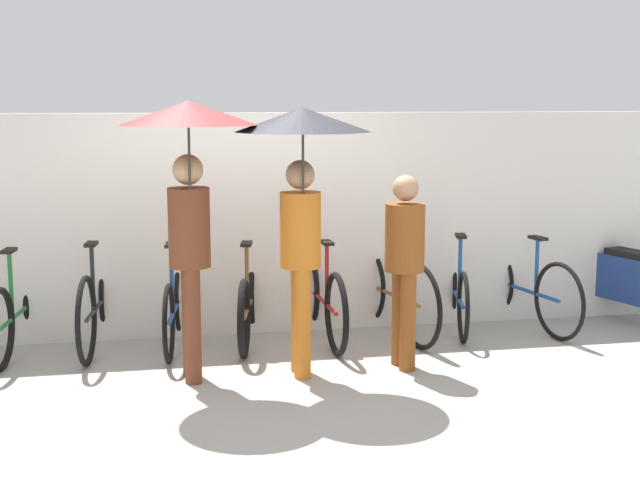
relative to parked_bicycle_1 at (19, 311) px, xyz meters
name	(u,v)px	position (x,y,z in m)	size (l,w,h in m)	color
ground_plane	(273,395)	(1.99, -1.56, -0.36)	(30.00, 30.00, 0.00)	#9E998E
back_wall	(244,224)	(1.99, 0.27, 0.66)	(14.39, 0.12, 2.04)	silver
parked_bicycle_1	(19,311)	(0.00, 0.00, 0.00)	(0.45, 1.74, 1.04)	black
parked_bicycle_2	(98,304)	(0.66, 0.00, 0.03)	(0.44, 1.79, 1.00)	black
parked_bicycle_3	(175,306)	(1.33, -0.09, 0.00)	(0.44, 1.64, 1.00)	black
parked_bicycle_4	(249,303)	(1.99, -0.06, 0.00)	(0.51, 1.66, 1.01)	black
parked_bicycle_5	(322,298)	(2.65, -0.09, 0.02)	(0.44, 1.81, 0.98)	black
parked_bicycle_6	(391,292)	(3.31, -0.06, 0.04)	(0.53, 1.79, 1.01)	black
parked_bicycle_7	(457,292)	(3.98, 0.00, -0.01)	(0.53, 1.58, 1.03)	black
parked_bicycle_8	(523,287)	(4.63, -0.02, 0.02)	(0.52, 1.77, 1.10)	black
pedestrian_leading	(189,163)	(1.43, -1.16, 1.34)	(1.02, 1.02, 2.16)	brown
pedestrian_center	(302,167)	(2.28, -1.20, 1.30)	(1.02, 1.02, 2.11)	#C66B1E
pedestrian_trailing	(405,257)	(3.13, -1.08, 0.56)	(0.32, 0.32, 1.58)	brown
motorcycle	(629,282)	(5.72, -0.07, 0.04)	(0.81, 1.93, 0.92)	black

